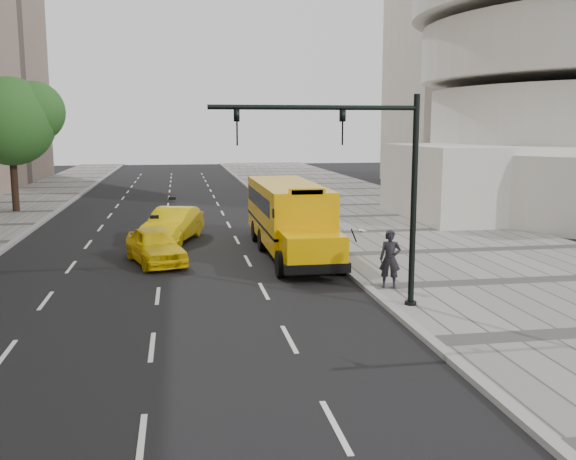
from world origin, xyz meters
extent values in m
plane|color=black|center=(0.00, 0.00, 0.00)|extent=(140.00, 140.00, 0.00)
cube|color=gray|center=(12.00, 0.00, 0.07)|extent=(12.00, 140.00, 0.15)
cube|color=gray|center=(6.00, 0.00, 0.07)|extent=(0.30, 140.00, 0.15)
cube|color=silver|center=(17.00, 10.00, 2.20)|extent=(8.00, 10.00, 4.40)
cylinder|color=black|center=(-10.50, 17.20, 2.58)|extent=(0.44, 0.44, 5.16)
sphere|color=#21511B|center=(-10.50, 17.20, 5.80)|extent=(5.52, 5.52, 5.52)
sphere|color=#21511B|center=(-9.12, 17.50, 6.40)|extent=(3.86, 3.86, 3.86)
cube|color=#E5A200|center=(4.50, 2.06, 1.77)|extent=(2.50, 9.00, 2.45)
cube|color=#E5A200|center=(4.50, -3.44, 1.10)|extent=(2.20, 2.00, 1.10)
cube|color=black|center=(4.50, -4.32, 0.55)|extent=(2.38, 0.25, 0.35)
cube|color=black|center=(4.50, 2.06, 1.25)|extent=(2.52, 9.00, 0.12)
cube|color=black|center=(4.50, -2.38, 2.25)|extent=(2.05, 0.10, 0.90)
cube|color=black|center=(4.50, 2.56, 2.25)|extent=(2.52, 7.50, 0.70)
cube|color=#E5A200|center=(4.50, -2.39, 3.05)|extent=(1.40, 0.12, 0.28)
ellipsoid|color=silver|center=(6.02, -4.84, 1.90)|extent=(0.32, 0.32, 0.14)
cylinder|color=black|center=(5.78, -4.62, 1.70)|extent=(0.36, 0.47, 0.58)
cylinder|color=black|center=(3.37, -3.14, 0.50)|extent=(0.30, 1.00, 1.00)
cylinder|color=black|center=(5.63, -3.14, 0.50)|extent=(0.30, 1.00, 1.00)
cylinder|color=black|center=(3.37, 2.06, 0.50)|extent=(0.30, 1.00, 1.00)
cylinder|color=black|center=(5.63, 2.06, 0.50)|extent=(0.30, 1.00, 1.00)
cylinder|color=black|center=(3.37, 4.56, 0.50)|extent=(0.30, 1.00, 1.00)
cylinder|color=black|center=(5.63, 4.56, 0.50)|extent=(0.30, 1.00, 1.00)
imported|color=yellow|center=(-1.22, 0.12, 0.74)|extent=(2.90, 4.65, 1.48)
imported|color=yellow|center=(-0.55, 5.15, 0.81)|extent=(3.16, 5.20, 1.62)
imported|color=black|center=(6.64, -5.78, 1.12)|extent=(0.83, 0.68, 1.94)
cylinder|color=black|center=(6.60, -7.89, 3.20)|extent=(0.18, 0.18, 6.40)
cylinder|color=black|center=(6.60, -7.89, 0.12)|extent=(0.36, 0.36, 0.25)
cylinder|color=black|center=(3.60, -7.89, 6.00)|extent=(6.00, 0.14, 0.14)
imported|color=black|center=(4.40, -7.89, 5.45)|extent=(0.16, 0.20, 1.00)
imported|color=black|center=(1.40, -7.89, 5.45)|extent=(0.16, 0.20, 1.00)
camera|label=1|loc=(-0.24, -25.78, 5.47)|focal=40.00mm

